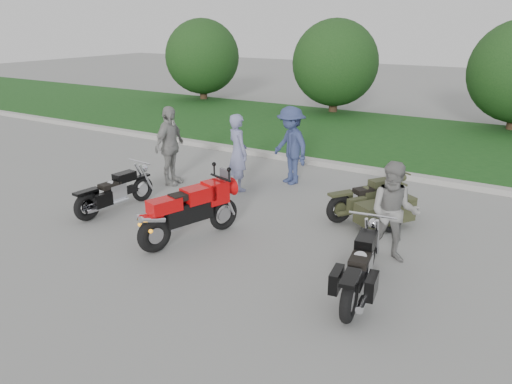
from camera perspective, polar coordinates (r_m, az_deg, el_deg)
The scene contains 13 objects.
ground at distance 9.43m, azimuth -7.24°, elevation -5.71°, with size 80.00×80.00×0.00m, color gray.
curb at distance 14.27m, azimuth 7.90°, elevation 3.26°, with size 60.00×0.30×0.15m, color #A5A39B.
grass_strip at distance 18.05m, azimuth 13.32°, elevation 6.26°, with size 60.00×8.00×0.14m, color #25581E.
tree_far_left at distance 25.42m, azimuth -6.15°, elevation 15.13°, with size 3.60×3.60×4.00m.
tree_mid_left at distance 21.88m, azimuth 9.04°, elevation 14.37°, with size 3.60×3.60×4.00m.
sportbike_red at distance 9.27m, azimuth -7.78°, elevation -2.09°, with size 0.86×2.14×1.04m.
cruiser_left at distance 11.11m, azimuth -16.06°, elevation -0.19°, with size 0.41×2.06×0.79m.
cruiser_right at distance 7.60m, azimuth 11.82°, elevation -8.80°, with size 0.58×2.19×0.85m.
cruiser_sidecar at distance 10.33m, azimuth 13.64°, elevation -1.63°, with size 1.63×1.92×0.79m.
person_stripe at distance 11.94m, azimuth -2.08°, elevation 4.53°, with size 0.68×0.44×1.86m, color #797CA5.
person_grey at distance 8.66m, azimuth 15.46°, elevation -2.31°, with size 0.85×0.66×1.76m, color gray.
person_denim at distance 12.45m, azimuth 3.98°, elevation 5.32°, with size 1.26×0.72×1.95m, color navy.
person_back at distance 12.54m, azimuth -9.83°, elevation 5.21°, with size 1.15×0.48×1.96m, color #969590.
Camera 1 is at (5.45, -6.61, 3.95)m, focal length 35.00 mm.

